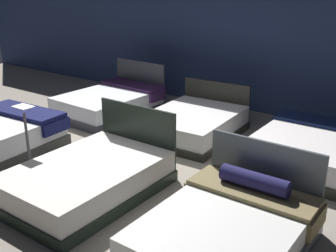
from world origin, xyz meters
TOP-DOWN VIEW (x-y plane):
  - ground_plane at (0.00, 0.00)m, footprint 18.00×18.00m
  - showroom_back_wall at (0.00, 3.53)m, footprint 18.00×0.06m
  - bed_1 at (0.03, -1.22)m, footprint 1.52×2.19m
  - bed_2 at (2.13, -1.22)m, footprint 1.58×2.00m
  - bed_3 at (-2.14, 1.54)m, footprint 1.63×2.16m
  - bed_4 at (-0.00, 1.47)m, footprint 1.60×2.02m
  - bed_5 at (2.15, 1.52)m, footprint 1.66×2.01m
  - price_sign at (-1.08, -1.33)m, footprint 0.28×0.24m

SIDE VIEW (x-z plane):
  - ground_plane at x=0.00m, z-range -0.02..0.00m
  - bed_4 at x=0.00m, z-range -0.19..0.65m
  - bed_1 at x=0.03m, z-range -0.27..0.73m
  - bed_2 at x=2.13m, z-range -0.25..0.72m
  - bed_5 at x=2.15m, z-range -0.02..0.49m
  - bed_3 at x=-2.14m, z-range -0.25..0.75m
  - price_sign at x=-1.08m, z-range -0.12..0.95m
  - showroom_back_wall at x=0.00m, z-range 0.00..3.50m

